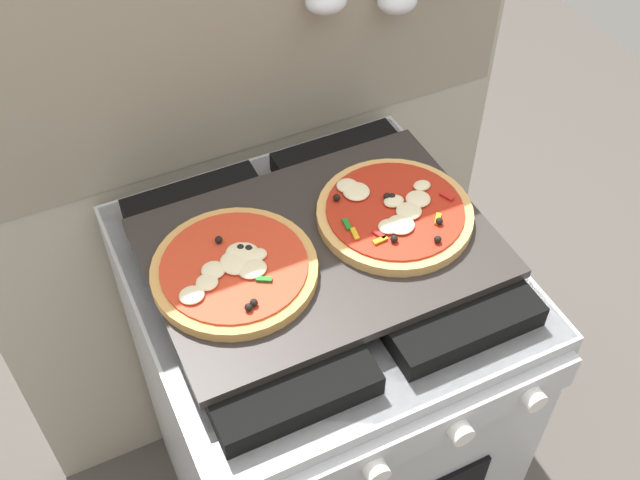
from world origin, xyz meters
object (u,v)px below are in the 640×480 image
object	(u,v)px
stove	(320,401)
pizza_right	(393,211)
pizza_left	(234,270)
baking_tray	(320,248)

from	to	relation	value
stove	pizza_right	xyz separation A→B (m)	(0.13, 0.01, 0.48)
stove	pizza_right	size ratio (longest dim) A/B	3.53
pizza_left	pizza_right	size ratio (longest dim) A/B	1.00
baking_tray	pizza_right	world-z (taller)	pizza_right
baking_tray	pizza_left	bearing A→B (deg)	-179.69
baking_tray	pizza_right	bearing A→B (deg)	1.80
pizza_left	stove	bearing A→B (deg)	-0.33
pizza_left	pizza_right	bearing A→B (deg)	1.03
baking_tray	stove	bearing A→B (deg)	-90.00
pizza_right	pizza_left	bearing A→B (deg)	-178.97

